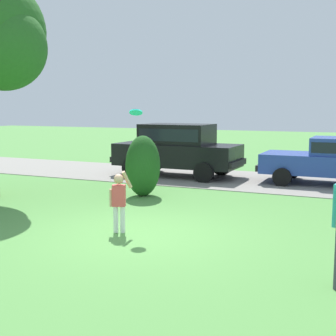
{
  "coord_description": "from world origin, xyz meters",
  "views": [
    {
      "loc": [
        4.33,
        -8.13,
        2.57
      ],
      "look_at": [
        -0.19,
        1.94,
        1.1
      ],
      "focal_mm": 49.96,
      "sensor_mm": 36.0,
      "label": 1
    }
  ],
  "objects_px": {
    "parked_sedan": "(332,159)",
    "parked_suv": "(177,147)",
    "child_thrower": "(119,198)",
    "frisbee": "(136,112)"
  },
  "relations": [
    {
      "from": "parked_suv",
      "to": "child_thrower",
      "type": "relative_size",
      "value": 3.68
    },
    {
      "from": "parked_sedan",
      "to": "frisbee",
      "type": "bearing_deg",
      "value": -114.89
    },
    {
      "from": "parked_sedan",
      "to": "child_thrower",
      "type": "distance_m",
      "value": 8.57
    },
    {
      "from": "frisbee",
      "to": "child_thrower",
      "type": "bearing_deg",
      "value": -94.33
    },
    {
      "from": "parked_suv",
      "to": "frisbee",
      "type": "relative_size",
      "value": 15.8
    },
    {
      "from": "frisbee",
      "to": "parked_suv",
      "type": "bearing_deg",
      "value": 106.03
    },
    {
      "from": "parked_sedan",
      "to": "frisbee",
      "type": "xyz_separation_m",
      "value": [
        -3.34,
        -7.21,
        1.59
      ]
    },
    {
      "from": "parked_sedan",
      "to": "child_thrower",
      "type": "xyz_separation_m",
      "value": [
        -3.39,
        -7.87,
        -0.13
      ]
    },
    {
      "from": "parked_sedan",
      "to": "parked_suv",
      "type": "xyz_separation_m",
      "value": [
        -5.32,
        -0.34,
        0.23
      ]
    },
    {
      "from": "frisbee",
      "to": "parked_sedan",
      "type": "bearing_deg",
      "value": 65.11
    }
  ]
}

